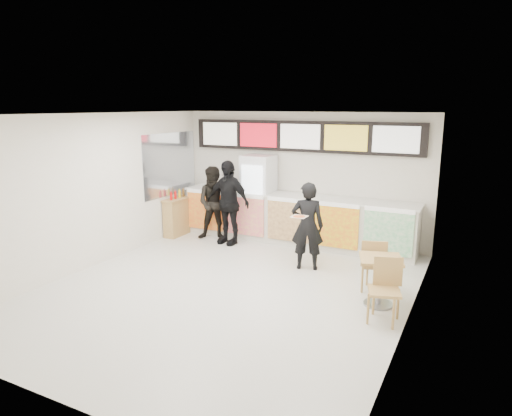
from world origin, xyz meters
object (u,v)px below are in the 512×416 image
Objects in this scene: cafe_table at (380,272)px; condiment_ledge at (177,216)px; customer_mid at (228,202)px; service_counter at (294,219)px; drinks_fridge at (258,197)px; customer_main at (307,226)px; customer_left at (215,203)px.

cafe_table is 1.52× the size of condiment_ledge.
customer_mid is 1.76× the size of condiment_ledge.
service_counter is at bearing 34.21° from customer_mid.
drinks_fridge is at bearing 125.33° from cafe_table.
customer_mid is at bearing -37.16° from customer_main.
customer_main is 1.03× the size of cafe_table.
cafe_table is at bearing -36.66° from drinks_fridge.
drinks_fridge is 1.03× the size of customer_mid.
customer_left is at bearing 137.10° from cafe_table.
service_counter is 5.04× the size of condiment_ledge.
customer_main is at bearing -12.36° from condiment_ledge.
service_counter is 3.31× the size of cafe_table.
customer_main reaches higher than service_counter.
customer_main is 2.83m from customer_left.
drinks_fridge reaches higher than cafe_table.
drinks_fridge is 0.83m from customer_mid.
drinks_fridge is 4.31m from cafe_table.
customer_mid is (-2.23, 0.78, 0.11)m from customer_main.
customer_main is at bearing -59.46° from service_counter.
drinks_fridge reaches higher than customer_main.
customer_left is 4.76m from cafe_table.
service_counter is 2.90m from condiment_ledge.
customer_mid reaches higher than customer_main.
customer_left is (-2.67, 0.93, 0.01)m from customer_main.
cafe_table is (2.50, -2.54, -0.02)m from service_counter.
customer_main is 0.89× the size of customer_mid.
customer_left is 0.90× the size of customer_mid.
customer_mid is at bearing 136.40° from cafe_table.
service_counter is 1.58m from customer_mid.
drinks_fridge is at bearing 66.36° from customer_mid.
customer_left is at bearing -163.29° from service_counter.
customer_mid is at bearing -1.22° from condiment_ledge.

